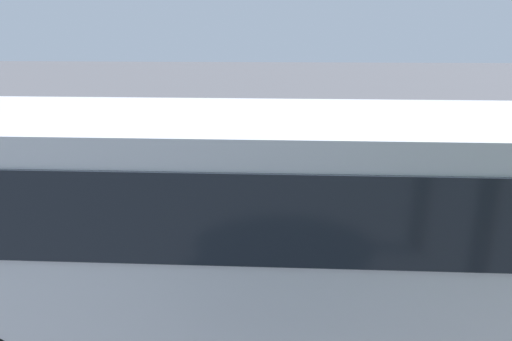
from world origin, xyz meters
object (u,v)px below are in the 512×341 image
Objects in this scene: spectator_left at (366,203)px; parked_motorcycle_silver at (132,251)px; spectator_far_left at (431,209)px; traffic_cone at (301,167)px; tour_bus at (272,237)px; spectator_far_right at (167,201)px; spectator_centre at (298,209)px; stunt_motorcycle at (205,146)px; spectator_right at (225,203)px.

spectator_left is 0.87× the size of parked_motorcycle_silver.
spectator_left is (1.18, -0.10, 0.04)m from spectator_far_left.
tour_bus is at bearing 84.20° from traffic_cone.
spectator_far_left is 4.93m from spectator_far_right.
spectator_left is (-1.73, -2.71, -0.57)m from tour_bus.
stunt_motorcycle reaches higher than spectator_centre.
spectator_centre is 2.68× the size of traffic_cone.
spectator_far_left is 5.33m from traffic_cone.
traffic_cone is (-3.21, -5.67, -0.18)m from parked_motorcycle_silver.
stunt_motorcycle is at bearing -95.86° from parked_motorcycle_silver.
spectator_centre is at bearing 175.12° from spectator_far_right.
tour_bus is 5.42× the size of spectator_far_left.
parked_motorcycle_silver is at bearing 84.14° from stunt_motorcycle.
spectator_centre is at bearing -164.52° from parked_motorcycle_silver.
spectator_far_left reaches higher than traffic_cone.
spectator_left reaches higher than stunt_motorcycle.
parked_motorcycle_silver is 3.26× the size of traffic_cone.
spectator_right is at bearing 178.78° from spectator_far_right.
stunt_motorcycle is (-0.12, -4.27, -0.02)m from spectator_far_right.
stunt_motorcycle is 3.20× the size of traffic_cone.
spectator_far_left reaches higher than stunt_motorcycle.
spectator_left is 5.67m from stunt_motorcycle.
spectator_left reaches higher than spectator_far_right.
spectator_right is (3.82, -0.16, -0.02)m from spectator_far_left.
traffic_cone is at bearing -109.65° from spectator_right.
spectator_right is (2.64, -0.05, -0.06)m from spectator_left.
tour_bus is 3.24m from parked_motorcycle_silver.
spectator_centre is (-0.47, -2.58, -0.64)m from tour_bus.
spectator_right is at bearing 70.35° from traffic_cone.
spectator_left is 2.84× the size of traffic_cone.
traffic_cone is at bearing -95.80° from tour_bus.
parked_motorcycle_silver reaches higher than traffic_cone.
spectator_right is 2.71× the size of traffic_cone.
parked_motorcycle_silver is (0.42, 1.02, -0.55)m from spectator_far_right.
spectator_centre reaches higher than traffic_cone.
parked_motorcycle_silver is (1.54, 1.00, -0.53)m from spectator_right.
spectator_far_left is at bearing -138.06° from tour_bus.
tour_bus is 4.67× the size of stunt_motorcycle.
tour_bus reaches higher than spectator_far_left.
spectator_far_left is at bearing 175.04° from spectator_left.
stunt_motorcycle is (-0.54, -5.29, 0.53)m from parked_motorcycle_silver.
spectator_left is 4.32m from parked_motorcycle_silver.
tour_bus is 5.42× the size of spectator_far_right.
stunt_motorcycle is at bearing 8.02° from traffic_cone.
spectator_far_left is at bearing 137.19° from stunt_motorcycle.
spectator_far_right reaches higher than spectator_far_left.
spectator_far_left is at bearing -179.24° from spectator_centre.
traffic_cone is at bearing -66.04° from spectator_far_left.
traffic_cone is (-1.67, -4.67, -0.71)m from spectator_right.
tour_bus is 4.58× the size of parked_motorcycle_silver.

